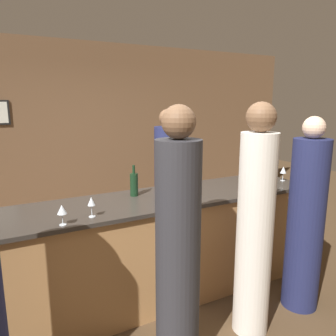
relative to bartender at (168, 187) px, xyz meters
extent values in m
plane|color=#4C3823|center=(-0.68, -0.88, -0.85)|extent=(14.00, 14.00, 0.00)
cube|color=brown|center=(-0.68, 1.65, 0.55)|extent=(8.00, 0.06, 2.80)
cube|color=#B27F4C|center=(-0.68, -0.88, -0.36)|extent=(3.44, 0.69, 0.98)
cube|color=#332D28|center=(-0.68, -0.88, 0.15)|extent=(3.50, 0.75, 0.03)
cylinder|color=#1E234C|center=(0.00, 0.00, -0.05)|extent=(0.33, 0.33, 1.60)
sphere|color=brown|center=(0.00, 0.00, 0.86)|extent=(0.21, 0.21, 0.21)
cylinder|color=#2D2D33|center=(-0.81, -1.70, -0.02)|extent=(0.32, 0.32, 1.66)
sphere|color=brown|center=(-0.81, -1.70, 0.93)|extent=(0.23, 0.23, 0.23)
cylinder|color=#1E234C|center=(0.55, -1.64, -0.05)|extent=(0.32, 0.32, 1.59)
sphere|color=beige|center=(0.55, -1.64, 0.84)|extent=(0.19, 0.19, 0.19)
cylinder|color=silver|center=(-0.10, -1.68, -0.01)|extent=(0.29, 0.29, 1.68)
sphere|color=brown|center=(-0.10, -1.68, 0.94)|extent=(0.23, 0.23, 0.23)
cylinder|color=black|center=(0.62, -0.79, 0.27)|extent=(0.08, 0.08, 0.20)
cylinder|color=black|center=(0.62, -0.79, 0.41)|extent=(0.03, 0.03, 0.08)
cylinder|color=black|center=(-0.74, -0.72, 0.28)|extent=(0.08, 0.08, 0.22)
cylinder|color=black|center=(-0.74, -0.72, 0.43)|extent=(0.03, 0.03, 0.08)
cylinder|color=silver|center=(-0.44, -0.86, 0.17)|extent=(0.05, 0.05, 0.00)
cylinder|color=silver|center=(-0.44, -0.86, 0.21)|extent=(0.01, 0.01, 0.08)
cone|color=silver|center=(-0.44, -0.86, 0.28)|extent=(0.08, 0.08, 0.06)
cylinder|color=silver|center=(-1.25, -1.10, 0.17)|extent=(0.05, 0.05, 0.00)
cylinder|color=silver|center=(-1.25, -1.10, 0.22)|extent=(0.01, 0.01, 0.09)
cone|color=silver|center=(-1.25, -1.10, 0.30)|extent=(0.06, 0.06, 0.07)
cylinder|color=silver|center=(0.59, -1.02, 0.17)|extent=(0.05, 0.05, 0.00)
cylinder|color=silver|center=(0.59, -1.02, 0.22)|extent=(0.01, 0.01, 0.09)
cone|color=silver|center=(0.59, -1.02, 0.30)|extent=(0.06, 0.06, 0.06)
cylinder|color=silver|center=(0.36, -1.19, 0.17)|extent=(0.05, 0.05, 0.00)
cylinder|color=silver|center=(0.36, -1.19, 0.22)|extent=(0.01, 0.01, 0.10)
cone|color=silver|center=(0.36, -1.19, 0.31)|extent=(0.08, 0.08, 0.08)
cylinder|color=silver|center=(-1.49, -1.18, 0.17)|extent=(0.05, 0.05, 0.00)
cylinder|color=silver|center=(-1.49, -1.18, 0.22)|extent=(0.01, 0.01, 0.08)
cone|color=silver|center=(-1.49, -1.18, 0.29)|extent=(0.07, 0.07, 0.07)
cylinder|color=silver|center=(0.98, -0.95, 0.17)|extent=(0.05, 0.05, 0.00)
cylinder|color=silver|center=(0.98, -0.95, 0.22)|extent=(0.01, 0.01, 0.08)
cone|color=silver|center=(0.98, -0.95, 0.30)|extent=(0.07, 0.07, 0.08)
camera|label=1|loc=(-1.87, -3.54, 1.06)|focal=35.00mm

